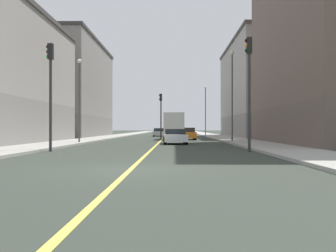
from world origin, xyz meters
TOP-DOWN VIEW (x-y plane):
  - ground_plane at (0.00, 0.00)m, footprint 400.00×400.00m
  - sidewalk_left at (7.84, 49.00)m, footprint 3.62×168.00m
  - sidewalk_right at (-7.84, 49.00)m, footprint 3.62×168.00m
  - lane_center_stripe at (0.00, 49.00)m, footprint 0.16×154.00m
  - building_left_mid at (14.78, 44.07)m, footprint 10.56×24.36m
  - building_right_midblock at (-14.78, 44.70)m, footprint 10.56×23.33m
  - traffic_light_left_near at (5.61, 9.45)m, footprint 0.40×0.32m
  - traffic_light_right_near at (-5.64, 9.45)m, footprint 0.40×0.32m
  - traffic_light_median_far at (-0.30, 36.35)m, footprint 0.40×0.32m
  - street_lamp_left_near at (6.63, 22.49)m, footprint 0.36×0.36m
  - street_lamp_right_near at (-6.63, 20.06)m, footprint 0.36×0.36m
  - street_lamp_left_far at (6.63, 52.09)m, footprint 0.36×0.36m
  - car_white at (1.48, 19.99)m, footprint 2.07×4.51m
  - car_silver at (-0.98, 48.50)m, footprint 2.02×4.36m
  - car_red at (-1.13, 57.33)m, footprint 2.08×4.10m
  - car_orange at (2.94, 31.62)m, footprint 1.85×4.46m
  - box_truck at (1.37, 32.79)m, footprint 2.37×7.75m

SIDE VIEW (x-z plane):
  - ground_plane at x=0.00m, z-range 0.00..0.00m
  - lane_center_stripe at x=0.00m, z-range 0.00..0.01m
  - sidewalk_left at x=7.84m, z-range 0.00..0.15m
  - sidewalk_right at x=-7.84m, z-range 0.00..0.15m
  - car_white at x=1.48m, z-range -0.02..1.24m
  - car_red at x=-1.13m, z-range 0.00..1.24m
  - car_silver at x=-0.98m, z-range -0.02..1.29m
  - car_orange at x=2.94m, z-range -0.02..1.36m
  - box_truck at x=1.37m, z-range 0.10..3.13m
  - traffic_light_median_far at x=-0.30m, z-range 0.86..6.53m
  - traffic_light_right_near at x=-5.64m, z-range 0.89..7.03m
  - traffic_light_left_near at x=5.61m, z-range 0.92..7.36m
  - street_lamp_right_near at x=-6.63m, z-range 0.90..7.93m
  - street_lamp_left_near at x=6.63m, z-range 0.93..9.10m
  - street_lamp_left_far at x=6.63m, z-range 0.93..9.13m
  - building_left_mid at x=14.78m, z-range 0.01..13.80m
  - building_right_midblock at x=-14.78m, z-range 0.01..14.05m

